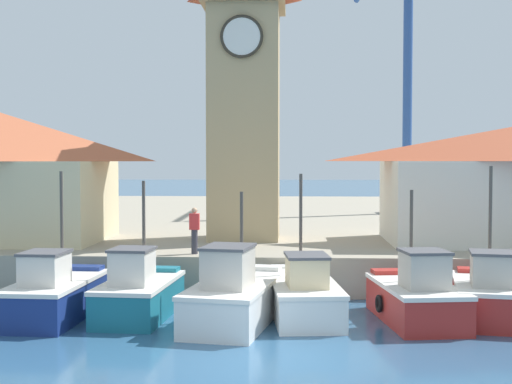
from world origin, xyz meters
TOP-DOWN VIEW (x-y plane):
  - ground_plane at (0.00, 0.00)m, footprint 300.00×300.00m
  - quay_wharf at (0.00, 27.16)m, footprint 120.00×40.00m
  - fishing_boat_far_left at (-6.30, 3.84)m, footprint 2.10×4.59m
  - fishing_boat_left_outer at (-3.88, 4.13)m, footprint 2.14×4.26m
  - fishing_boat_left_inner at (-0.97, 3.61)m, footprint 2.90×5.46m
  - fishing_boat_mid_left at (0.98, 4.53)m, footprint 2.42×5.17m
  - fishing_boat_center at (4.23, 3.95)m, footprint 2.53×4.45m
  - fishing_boat_mid_right at (6.44, 4.32)m, footprint 2.75×4.38m
  - clock_tower at (-1.33, 12.71)m, footprint 3.34×3.34m
  - port_crane_far at (7.56, 27.70)m, footprint 3.72×8.97m
  - dock_worker_near_tower at (-2.75, 7.97)m, footprint 0.34×0.22m

SIDE VIEW (x-z plane):
  - ground_plane at x=0.00m, z-range 0.00..0.00m
  - fishing_boat_mid_left at x=0.98m, z-range -1.44..2.80m
  - quay_wharf at x=0.00m, z-range 0.00..1.39m
  - fishing_boat_mid_right at x=6.44m, z-range -1.52..2.96m
  - fishing_boat_far_left at x=-6.30m, z-range -1.44..2.89m
  - fishing_boat_left_outer at x=-3.88m, z-range -1.29..2.74m
  - fishing_boat_center at x=4.23m, z-range -1.16..2.62m
  - fishing_boat_left_inner at x=-0.97m, z-range -1.09..2.64m
  - dock_worker_near_tower at x=-2.75m, z-range 1.43..3.05m
  - clock_tower at x=-1.33m, z-range 0.98..14.75m
  - port_crane_far at x=7.56m, z-range -0.86..17.01m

